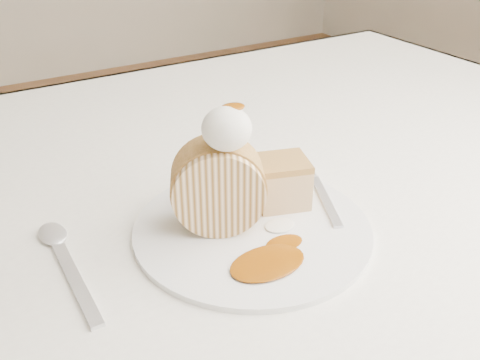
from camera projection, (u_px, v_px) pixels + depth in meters
table at (219, 219)px, 0.78m from camera, size 1.40×0.90×0.75m
plate at (252, 228)px, 0.60m from camera, size 0.33×0.33×0.01m
roulade_slice at (218, 187)px, 0.57m from camera, size 0.11×0.09×0.10m
cake_chunk at (282, 184)px, 0.63m from camera, size 0.07×0.07×0.05m
whipped_cream at (227, 129)px, 0.53m from camera, size 0.05×0.05×0.04m
caramel_drizzle at (233, 102)px, 0.52m from camera, size 0.03×0.02×0.01m
caramel_pool at (267, 263)px, 0.53m from camera, size 0.09×0.08×0.00m
fork at (326, 201)px, 0.64m from camera, size 0.08×0.15×0.00m
spoon at (76, 282)px, 0.52m from camera, size 0.03×0.17×0.00m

